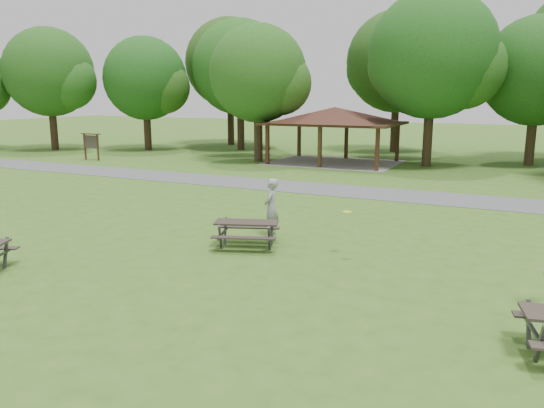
% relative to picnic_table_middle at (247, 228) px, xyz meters
% --- Properties ---
extents(ground, '(160.00, 160.00, 0.00)m').
position_rel_picnic_table_middle_xyz_m(ground, '(-0.39, -3.47, -0.61)').
color(ground, '#365F1B').
rests_on(ground, ground).
extents(asphalt_path, '(120.00, 3.20, 0.02)m').
position_rel_picnic_table_middle_xyz_m(asphalt_path, '(-0.39, 10.53, -0.60)').
color(asphalt_path, '#4F4F52').
rests_on(asphalt_path, ground).
extents(pavilion, '(8.60, 7.01, 3.76)m').
position_rel_picnic_table_middle_xyz_m(pavilion, '(-4.39, 20.53, 2.45)').
color(pavilion, '#381D14').
rests_on(pavilion, ground).
extents(notice_board, '(1.60, 0.30, 1.88)m').
position_rel_picnic_table_middle_xyz_m(notice_board, '(-20.39, 14.53, 0.70)').
color(notice_board, '#392114').
rests_on(notice_board, ground).
extents(tree_row_a, '(7.56, 7.20, 9.97)m').
position_rel_picnic_table_middle_xyz_m(tree_row_a, '(-28.30, 18.55, 5.54)').
color(tree_row_a, black).
rests_on(tree_row_a, ground).
extents(tree_row_b, '(7.14, 6.80, 9.28)m').
position_rel_picnic_table_middle_xyz_m(tree_row_b, '(-21.31, 22.05, 5.06)').
color(tree_row_b, black).
rests_on(tree_row_b, ground).
extents(tree_row_c, '(8.19, 7.80, 10.67)m').
position_rel_picnic_table_middle_xyz_m(tree_row_c, '(-14.30, 25.55, 5.93)').
color(tree_row_c, black).
rests_on(tree_row_c, ground).
extents(tree_row_d, '(6.93, 6.60, 9.27)m').
position_rel_picnic_table_middle_xyz_m(tree_row_d, '(-9.31, 19.05, 5.16)').
color(tree_row_d, black).
rests_on(tree_row_d, ground).
extents(tree_row_e, '(8.40, 8.00, 11.02)m').
position_rel_picnic_table_middle_xyz_m(tree_row_e, '(1.71, 21.55, 6.17)').
color(tree_row_e, black).
rests_on(tree_row_e, ground).
extents(tree_row_f, '(7.35, 7.00, 9.55)m').
position_rel_picnic_table_middle_xyz_m(tree_row_f, '(7.69, 25.05, 5.23)').
color(tree_row_f, '#312215').
rests_on(tree_row_f, ground).
extents(tree_deep_a, '(8.40, 8.00, 11.38)m').
position_rel_picnic_table_middle_xyz_m(tree_deep_a, '(-17.30, 29.05, 6.52)').
color(tree_deep_a, black).
rests_on(tree_deep_a, ground).
extents(tree_deep_b, '(8.40, 8.00, 11.13)m').
position_rel_picnic_table_middle_xyz_m(tree_deep_b, '(-2.29, 29.55, 6.28)').
color(tree_deep_b, black).
rests_on(tree_deep_b, ground).
extents(picnic_table_middle, '(2.31, 2.09, 0.83)m').
position_rel_picnic_table_middle_xyz_m(picnic_table_middle, '(0.00, 0.00, 0.00)').
color(picnic_table_middle, black).
rests_on(picnic_table_middle, ground).
extents(frisbee_in_flight, '(0.28, 0.28, 0.02)m').
position_rel_picnic_table_middle_xyz_m(frisbee_in_flight, '(3.00, 0.49, 0.68)').
color(frisbee_in_flight, yellow).
rests_on(frisbee_in_flight, ground).
extents(frisbee_thrower, '(0.56, 0.76, 1.91)m').
position_rel_picnic_table_middle_xyz_m(frisbee_thrower, '(0.09, 1.54, 0.34)').
color(frisbee_thrower, gray).
rests_on(frisbee_thrower, ground).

